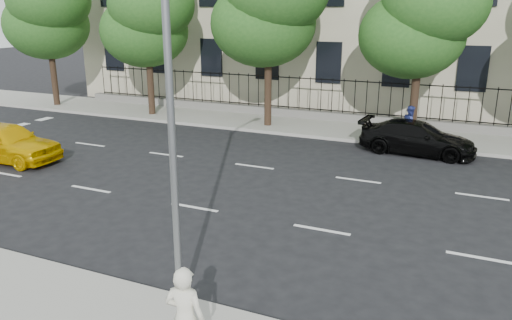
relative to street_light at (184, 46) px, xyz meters
The scene contains 12 objects.
ground 5.99m from the street_light, 144.73° to the left, with size 120.00×120.00×0.00m, color black.
far_sidewalk 16.75m from the street_light, 99.01° to the left, with size 60.00×4.00×0.15m, color gray.
lane_markings 8.67m from the street_light, 110.98° to the left, with size 49.60×4.62×0.01m, color silver, non-canonical shape.
iron_fence 18.21m from the street_light, 98.14° to the left, with size 30.00×0.50×2.20m.
street_light is the anchor object (origin of this frame).
tree_a 23.89m from the street_light, 140.66° to the left, with size 5.71×5.31×9.39m.
tree_b 18.99m from the street_light, 127.15° to the left, with size 5.53×5.12×8.97m.
tree_d 15.36m from the street_light, 80.48° to the left, with size 5.34×4.94×8.84m.
yellow_taxi 13.69m from the street_light, 154.82° to the left, with size 1.83×4.54×1.55m, color #DFAA00.
black_sedan 14.15m from the street_light, 77.31° to the left, with size 1.90×4.67×1.36m, color black.
woman_near 4.69m from the street_light, 62.26° to the right, with size 0.66×0.43×1.82m, color beige.
pedestrian_far 15.17m from the street_light, 80.19° to the left, with size 0.78×0.61×1.61m, color navy.
Camera 1 is at (7.36, -9.64, 5.78)m, focal length 35.00 mm.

